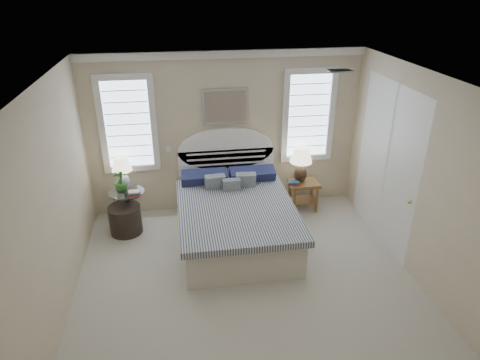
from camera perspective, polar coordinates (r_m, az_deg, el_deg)
name	(u,v)px	position (r m, az deg, el deg)	size (l,w,h in m)	color
floor	(252,299)	(5.65, 1.55, -15.52)	(4.50, 5.00, 0.01)	#B9B29E
ceiling	(255,88)	(4.38, 1.97, 12.16)	(4.50, 5.00, 0.01)	white
wall_back	(225,134)	(7.14, -1.96, 6.20)	(4.50, 0.02, 2.70)	#C4AF93
wall_left	(45,222)	(5.02, -24.54, -5.11)	(0.02, 5.00, 2.70)	#C4AF93
wall_right	(435,192)	(5.70, 24.59, -1.44)	(0.02, 5.00, 2.70)	#C4AF93
crown_molding	(224,54)	(6.78, -2.09, 16.43)	(4.50, 0.08, 0.12)	silver
hvac_vent	(340,71)	(5.47, 13.15, 14.03)	(0.30, 0.20, 0.02)	#B2B2B2
switch_plate	(168,148)	(7.15, -9.52, 4.17)	(0.08, 0.01, 0.12)	silver
window_left	(128,124)	(7.03, -14.71, 7.22)	(0.90, 0.06, 1.60)	silver
window_right	(308,116)	(7.33, 9.07, 8.48)	(0.90, 0.06, 1.60)	silver
painting	(225,107)	(6.96, -1.98, 9.75)	(0.74, 0.04, 0.58)	silver
closet_door	(386,164)	(6.67, 18.92, 1.99)	(0.02, 1.80, 2.40)	silver
bed	(235,215)	(6.60, -0.70, -4.73)	(1.72, 2.28, 1.47)	silver
side_table_left	(128,205)	(7.12, -14.69, -3.24)	(0.56, 0.56, 0.63)	black
nightstand_right	(303,189)	(7.46, 8.45, -1.24)	(0.50, 0.40, 0.53)	brown
floor_pot	(125,219)	(7.04, -15.03, -5.11)	(0.50, 0.50, 0.46)	black
lamp_left	(122,169)	(7.02, -15.46, 1.38)	(0.39, 0.39, 0.52)	white
lamp_right	(301,161)	(7.27, 8.12, 2.54)	(0.41, 0.41, 0.61)	black
potted_plant	(121,181)	(6.95, -15.63, -0.07)	(0.21, 0.21, 0.38)	#427E32
books_left	(134,193)	(6.83, -13.94, -1.74)	(0.19, 0.14, 0.08)	#A12928
books_right	(294,183)	(7.27, 7.18, -0.40)	(0.22, 0.19, 0.05)	#A12928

